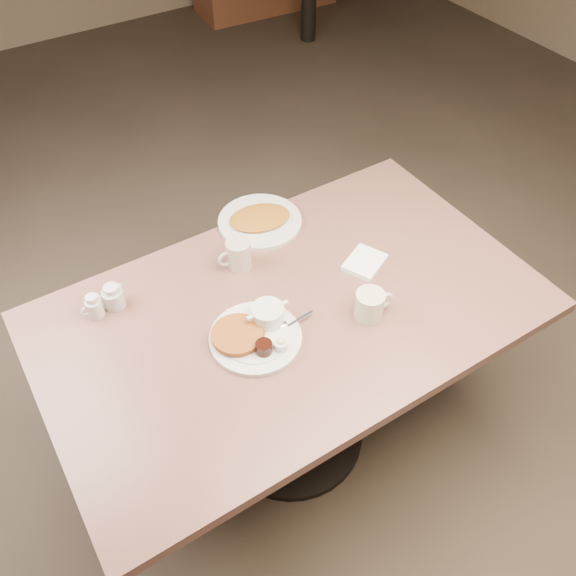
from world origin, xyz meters
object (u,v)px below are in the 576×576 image
creamer_right (113,297)px  hash_plate (260,220)px  coffee_mug_far (238,255)px  coffee_mug_near (370,304)px  diner_table (291,342)px  main_plate (256,332)px  creamer_left (94,307)px

creamer_right → hash_plate: 0.57m
hash_plate → coffee_mug_far: bearing=-138.4°
hash_plate → coffee_mug_near: bearing=-83.3°
coffee_mug_near → creamer_right: 0.77m
diner_table → coffee_mug_near: bearing=-39.0°
diner_table → coffee_mug_near: 0.32m
coffee_mug_near → creamer_right: size_ratio=1.33×
main_plate → diner_table: bearing=14.6°
coffee_mug_far → coffee_mug_near: bearing=-59.8°
coffee_mug_near → creamer_left: size_ratio=1.62×
creamer_right → diner_table: bearing=-33.4°
creamer_right → main_plate: bearing=-48.1°
main_plate → creamer_left: bearing=137.8°
main_plate → creamer_left: creamer_left is taller
coffee_mug_far → creamer_left: coffee_mug_far is taller
diner_table → hash_plate: (0.12, 0.39, 0.18)m
coffee_mug_near → hash_plate: size_ratio=0.37×
main_plate → coffee_mug_far: (0.10, 0.28, 0.03)m
main_plate → creamer_left: (-0.36, 0.33, 0.01)m
main_plate → creamer_right: bearing=131.9°
diner_table → main_plate: bearing=-165.4°
creamer_left → creamer_right: (0.06, 0.01, -0.00)m
diner_table → creamer_right: 0.57m
coffee_mug_near → creamer_right: coffee_mug_near is taller
main_plate → hash_plate: 0.50m
coffee_mug_near → creamer_right: bearing=144.9°
creamer_left → main_plate: bearing=-42.2°
coffee_mug_near → creamer_left: bearing=147.7°
diner_table → coffee_mug_far: coffee_mug_far is taller
diner_table → hash_plate: bearing=73.1°
coffee_mug_far → creamer_right: (-0.40, 0.05, -0.01)m
coffee_mug_near → hash_plate: bearing=96.7°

